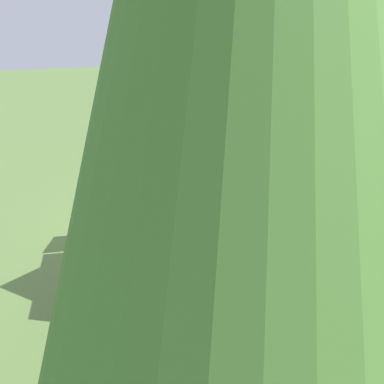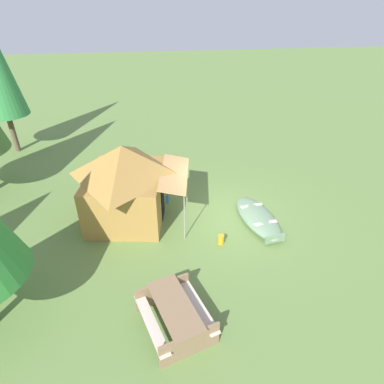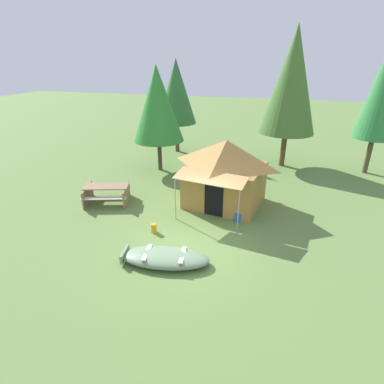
% 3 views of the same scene
% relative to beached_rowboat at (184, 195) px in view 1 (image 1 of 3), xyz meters
% --- Properties ---
extents(ground_plane, '(80.00, 80.00, 0.00)m').
position_rel_beached_rowboat_xyz_m(ground_plane, '(0.43, 1.16, -0.19)').
color(ground_plane, olive).
extents(beached_rowboat, '(2.89, 1.51, 0.37)m').
position_rel_beached_rowboat_xyz_m(beached_rowboat, '(0.00, 0.00, 0.00)').
color(beached_rowboat, slate).
rests_on(beached_rowboat, ground_plane).
extents(canvas_cabin_tent, '(3.59, 3.95, 2.79)m').
position_rel_beached_rowboat_xyz_m(canvas_cabin_tent, '(1.03, 4.56, 1.25)').
color(canvas_cabin_tent, olive).
rests_on(canvas_cabin_tent, ground_plane).
extents(picnic_table, '(2.22, 1.97, 0.77)m').
position_rel_beached_rowboat_xyz_m(picnic_table, '(-3.88, 3.34, 0.29)').
color(picnic_table, '#84684B').
rests_on(picnic_table, ground_plane).
extents(cooler_box, '(0.60, 0.50, 0.32)m').
position_rel_beached_rowboat_xyz_m(cooler_box, '(1.89, 3.31, -0.03)').
color(cooler_box, '#2B67B8').
rests_on(cooler_box, ground_plane).
extents(fuel_can, '(0.28, 0.28, 0.34)m').
position_rel_beached_rowboat_xyz_m(fuel_can, '(-0.99, 1.56, -0.02)').
color(fuel_can, gold).
rests_on(fuel_can, ground_plane).
extents(pine_tree_back_left, '(2.98, 2.98, 7.34)m').
position_rel_beached_rowboat_xyz_m(pine_tree_back_left, '(3.35, 10.44, 4.43)').
color(pine_tree_back_left, brown).
rests_on(pine_tree_back_left, ground_plane).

